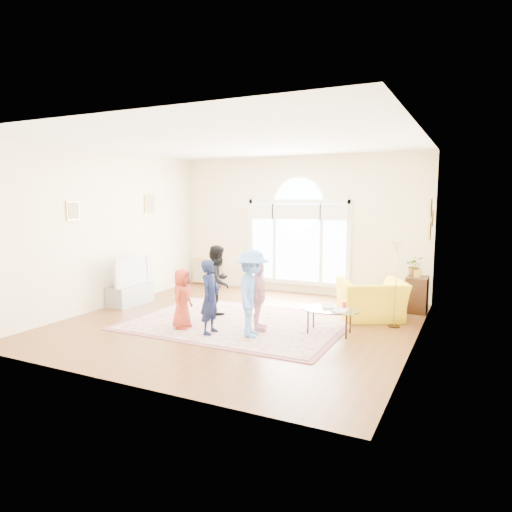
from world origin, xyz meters
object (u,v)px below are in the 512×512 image
at_px(area_rug, 238,322).
at_px(coffee_table, 330,310).
at_px(television, 130,270).
at_px(tv_console, 130,294).
at_px(armchair, 371,300).

height_order(area_rug, coffee_table, coffee_table).
bearing_deg(television, coffee_table, -2.73).
bearing_deg(coffee_table, tv_console, 173.15).
distance_m(tv_console, television, 0.52).
bearing_deg(tv_console, armchair, 11.65).
bearing_deg(area_rug, television, 173.67).
bearing_deg(tv_console, coffee_table, -2.72).
distance_m(tv_console, coffee_table, 4.42).
relative_size(area_rug, armchair, 3.17).
distance_m(television, coffee_table, 4.42).
relative_size(area_rug, coffee_table, 3.49).
bearing_deg(coffee_table, television, 173.15).
height_order(television, armchair, television).
xyz_separation_m(area_rug, television, (-2.73, 0.30, 0.72)).
height_order(area_rug, television, television).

